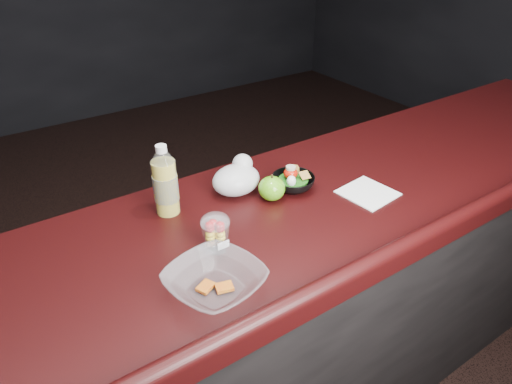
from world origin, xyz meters
TOP-DOWN VIEW (x-y plane):
  - counter at (0.00, 0.30)m, footprint 4.06×0.71m
  - lemonade_bottle at (-0.11, 0.49)m, footprint 0.08×0.08m
  - fruit_cup at (-0.08, 0.24)m, footprint 0.08×0.08m
  - green_apple at (0.20, 0.37)m, footprint 0.09×0.09m
  - plastic_bag at (0.13, 0.47)m, footprint 0.16×0.13m
  - snack_bowl at (0.30, 0.38)m, footprint 0.16×0.16m
  - takeout_bowl at (-0.16, 0.10)m, footprint 0.28×0.28m
  - paper_napkin at (0.49, 0.22)m, footprint 0.18×0.18m

SIDE VIEW (x-z plane):
  - counter at x=0.00m, z-range 0.00..1.02m
  - paper_napkin at x=0.49m, z-range 1.02..1.02m
  - snack_bowl at x=0.30m, z-range 1.01..1.09m
  - takeout_bowl at x=-0.16m, z-range 1.02..1.08m
  - green_apple at x=0.20m, z-range 1.02..1.11m
  - plastic_bag at x=0.13m, z-range 1.01..1.13m
  - fruit_cup at x=-0.08m, z-range 1.02..1.14m
  - lemonade_bottle at x=-0.11m, z-range 1.00..1.23m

